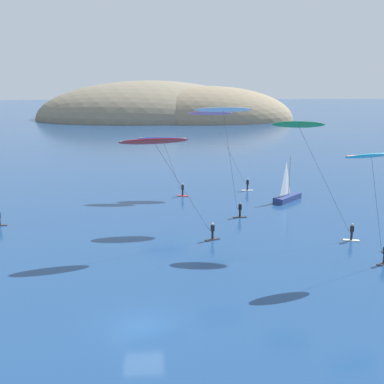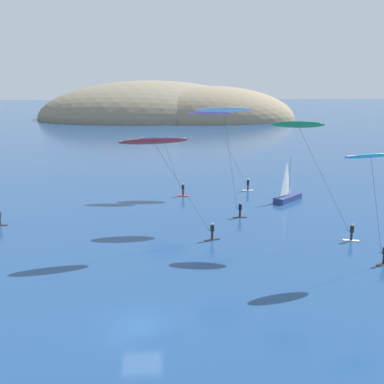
{
  "view_description": "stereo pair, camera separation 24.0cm",
  "coord_description": "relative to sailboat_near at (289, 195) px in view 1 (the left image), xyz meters",
  "views": [
    {
      "loc": [
        1.19,
        -27.38,
        15.39
      ],
      "look_at": [
        4.65,
        22.82,
        3.21
      ],
      "focal_mm": 45.0,
      "sensor_mm": 36.0,
      "label": 1
    },
    {
      "loc": [
        1.43,
        -27.4,
        15.39
      ],
      "look_at": [
        4.65,
        22.82,
        3.21
      ],
      "focal_mm": 45.0,
      "sensor_mm": 36.0,
      "label": 2
    }
  ],
  "objects": [
    {
      "name": "ground_plane",
      "position": [
        -17.52,
        -30.83,
        -0.64
      ],
      "size": [
        600.0,
        600.0,
        0.0
      ],
      "primitive_type": "plane",
      "color": "navy"
    },
    {
      "name": "headland_island",
      "position": [
        -13.3,
        121.16,
        -0.64
      ],
      "size": [
        93.32,
        56.08,
        27.49
      ],
      "color": "#7A705B",
      "rests_on": "ground"
    },
    {
      "name": "sailboat_near",
      "position": [
        0.0,
        0.0,
        0.0
      ],
      "size": [
        4.87,
        4.91,
        5.7
      ],
      "color": "navy",
      "rests_on": "ground"
    },
    {
      "name": "kitesurfer_red",
      "position": [
        -16.42,
        -15.64,
        8.52
      ],
      "size": [
        9.45,
        3.13,
        10.18
      ],
      "color": "#2D2D33",
      "rests_on": "ground"
    },
    {
      "name": "kitesurfer_green",
      "position": [
        -3.05,
        -14.8,
        9.45
      ],
      "size": [
        8.74,
        2.31,
        11.48
      ],
      "color": "silver",
      "rests_on": "ground"
    },
    {
      "name": "kitesurfer_pink",
      "position": [
        -9.1,
        5.95,
        9.25
      ],
      "size": [
        9.03,
        1.99,
        10.92
      ],
      "color": "silver",
      "rests_on": "ground"
    },
    {
      "name": "kitesurfer_blue",
      "position": [
        -15.68,
        3.27,
        6.41
      ],
      "size": [
        6.49,
        1.73,
        7.89
      ],
      "color": "red",
      "rests_on": "ground"
    },
    {
      "name": "kitesurfer_cyan",
      "position": [
        0.44,
        -22.05,
        7.89
      ],
      "size": [
        5.45,
        2.52,
        9.66
      ],
      "color": "#2D2D33",
      "rests_on": "ground"
    },
    {
      "name": "kitesurfer_white",
      "position": [
        -9.37,
        -7.17,
        10.61
      ],
      "size": [
        6.25,
        1.8,
        12.31
      ],
      "color": "#2D2D33",
      "rests_on": "ground"
    }
  ]
}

